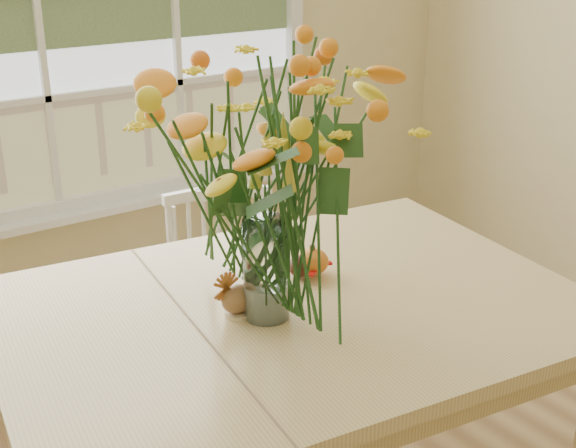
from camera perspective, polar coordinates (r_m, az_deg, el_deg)
wall_back at (r=3.04m, az=-18.06°, el=12.64°), size 4.00×0.02×2.70m
dining_table at (r=2.10m, az=0.32°, el=-8.10°), size 1.66×1.29×0.82m
windsor_chair at (r=2.85m, az=-4.71°, el=-5.34°), size 0.50×0.49×0.85m
flower_vase at (r=1.84m, az=-1.71°, el=4.08°), size 0.55×0.55×0.66m
pumpkin at (r=2.20m, az=1.81°, el=-2.89°), size 0.09×0.09×0.07m
turkey_figurine at (r=1.98m, az=-3.69°, el=-5.58°), size 0.09×0.07×0.12m
dark_gourd at (r=2.19m, az=0.93°, el=-3.22°), size 0.12×0.07×0.06m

